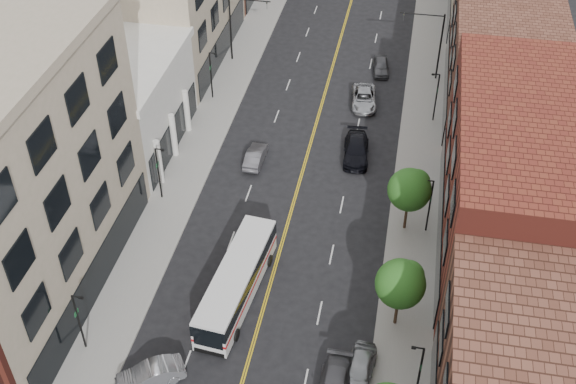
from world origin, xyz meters
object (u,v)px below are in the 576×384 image
Objects in this scene: car_lane_b at (364,98)px; car_lane_c at (381,66)px; car_angle_b at (150,375)px; city_bus at (237,281)px; car_parked_far at (360,370)px; car_lane_a at (356,150)px; car_lane_behind at (255,156)px.

car_lane_c is at bearing 73.90° from car_lane_b.
car_lane_b is (9.86, 35.51, -0.01)m from car_angle_b.
car_lane_b is (6.16, 27.34, -0.95)m from city_bus.
car_angle_b reaches higher than car_lane_b.
car_parked_far is 23.94m from car_lane_a.
car_parked_far reaches higher than car_lane_c.
car_lane_a is at bearing -95.30° from car_lane_b.
city_bus is 2.20× the size of car_lane_b.
car_angle_b is 43.63m from car_lane_c.
car_angle_b is 1.11× the size of car_lane_c.
car_parked_far is at bearing -23.62° from city_bus.
car_lane_b is at bearing 86.70° from car_lane_a.
car_lane_a is (6.41, 18.46, -0.88)m from city_bus.
city_bus is 10.86m from car_parked_far.
city_bus is 2.77× the size of car_lane_behind.
car_angle_b is 1.02× the size of car_parked_far.
car_lane_behind is 0.75× the size of car_lane_a.
car_parked_far is at bearing -87.65° from car_lane_a.
car_lane_behind is 14.18m from car_lane_b.
car_lane_a is at bearing 76.49° from city_bus.
car_lane_a reaches higher than car_angle_b.
car_lane_a reaches higher than car_lane_behind.
car_lane_b is at bearing 131.95° from car_angle_b.
car_lane_b is at bearing -126.27° from car_lane_behind.
car_lane_a is at bearing 126.68° from car_angle_b.
car_angle_b is 0.85× the size of car_lane_b.
city_bus reaches higher than car_lane_b.
car_lane_b reaches higher than car_lane_c.
car_lane_a is 1.37× the size of car_lane_c.
car_parked_far reaches higher than car_angle_b.
car_lane_b is at bearing 100.47° from car_parked_far.
car_lane_c is (1.09, 6.72, -0.04)m from car_lane_b.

